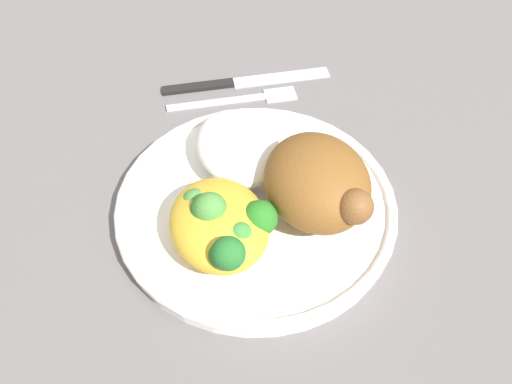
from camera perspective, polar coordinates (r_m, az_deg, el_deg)
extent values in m
plane|color=slate|center=(0.51, 0.00, -2.17)|extent=(2.00, 2.00, 0.00)
cylinder|color=white|center=(0.51, 0.00, -1.66)|extent=(0.25, 0.25, 0.01)
torus|color=white|center=(0.50, 0.00, -1.13)|extent=(0.25, 0.25, 0.01)
ellipsoid|color=brown|center=(0.47, 6.20, 1.04)|extent=(0.10, 0.09, 0.06)
sphere|color=brown|center=(0.44, 10.05, -1.47)|extent=(0.03, 0.03, 0.03)
ellipsoid|color=white|center=(0.52, -1.98, 4.53)|extent=(0.10, 0.08, 0.03)
ellipsoid|color=gold|center=(0.46, -3.78, -3.24)|extent=(0.10, 0.08, 0.04)
sphere|color=#348739|center=(0.45, -3.76, -1.63)|extent=(0.02, 0.02, 0.02)
sphere|color=#4A8A3E|center=(0.46, -6.17, -0.96)|extent=(0.02, 0.02, 0.02)
sphere|color=#3D8A36|center=(0.44, -1.65, -4.41)|extent=(0.02, 0.02, 0.02)
sphere|color=#287521|center=(0.45, 0.38, -2.66)|extent=(0.03, 0.03, 0.03)
sphere|color=#4B8C3D|center=(0.45, -4.69, -1.74)|extent=(0.03, 0.03, 0.03)
sphere|color=#2B7326|center=(0.45, -4.97, -1.79)|extent=(0.03, 0.03, 0.03)
sphere|color=#246C2B|center=(0.42, -2.83, -6.25)|extent=(0.03, 0.03, 0.03)
sphere|color=#326C20|center=(0.43, -3.53, -6.43)|extent=(0.02, 0.02, 0.02)
cube|color=silver|center=(0.62, -3.96, 9.18)|extent=(0.02, 0.11, 0.01)
cube|color=silver|center=(0.63, 2.48, 9.91)|extent=(0.03, 0.04, 0.00)
cube|color=black|center=(0.64, -5.91, 10.73)|extent=(0.02, 0.08, 0.01)
cube|color=silver|center=(0.65, 2.59, 11.57)|extent=(0.03, 0.11, 0.00)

